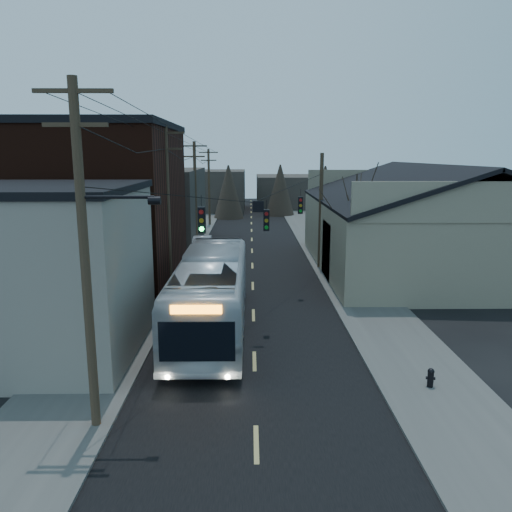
{
  "coord_description": "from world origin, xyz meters",
  "views": [
    {
      "loc": [
        -0.17,
        -11.3,
        8.4
      ],
      "look_at": [
        0.15,
        15.1,
        3.0
      ],
      "focal_mm": 35.0,
      "sensor_mm": 36.0,
      "label": 1
    }
  ],
  "objects": [
    {
      "name": "road_surface",
      "position": [
        0.0,
        30.0,
        0.01
      ],
      "size": [
        9.0,
        110.0,
        0.02
      ],
      "primitive_type": "cube",
      "color": "black",
      "rests_on": "ground"
    },
    {
      "name": "sidewalk_left",
      "position": [
        -6.5,
        30.0,
        0.06
      ],
      "size": [
        4.0,
        110.0,
        0.12
      ],
      "primitive_type": "cube",
      "color": "#474744",
      "rests_on": "ground"
    },
    {
      "name": "ground",
      "position": [
        0.0,
        0.0,
        0.0
      ],
      "size": [
        160.0,
        160.0,
        0.0
      ],
      "primitive_type": "plane",
      "color": "black",
      "rests_on": "ground"
    },
    {
      "name": "warehouse",
      "position": [
        13.0,
        25.0,
        2.7
      ],
      "size": [
        16.16,
        20.6,
        7.73
      ],
      "color": "gray",
      "rests_on": "ground"
    },
    {
      "name": "sidewalk_right",
      "position": [
        6.5,
        30.0,
        0.06
      ],
      "size": [
        4.0,
        110.0,
        0.12
      ],
      "primitive_type": "cube",
      "color": "#474744",
      "rests_on": "ground"
    },
    {
      "name": "building_far_right",
      "position": [
        7.0,
        70.0,
        2.5
      ],
      "size": [
        12.0,
        14.0,
        5.0
      ],
      "primitive_type": "cube",
      "color": "#342E2A",
      "rests_on": "ground"
    },
    {
      "name": "building_clapboard",
      "position": [
        -9.0,
        9.0,
        3.5
      ],
      "size": [
        8.0,
        8.0,
        7.0
      ],
      "primitive_type": "cube",
      "color": "slate",
      "rests_on": "ground"
    },
    {
      "name": "bare_tree",
      "position": [
        6.5,
        20.0,
        3.6
      ],
      "size": [
        0.4,
        0.4,
        7.2
      ],
      "primitive_type": "cone",
      "color": "black",
      "rests_on": "ground"
    },
    {
      "name": "bus",
      "position": [
        -2.04,
        11.92,
        1.86
      ],
      "size": [
        3.16,
        13.37,
        3.72
      ],
      "primitive_type": "imported",
      "rotation": [
        0.0,
        0.0,
        3.14
      ],
      "color": "silver",
      "rests_on": "ground"
    },
    {
      "name": "fire_hydrant",
      "position": [
        6.36,
        5.41,
        0.5
      ],
      "size": [
        0.34,
        0.24,
        0.71
      ],
      "rotation": [
        0.0,
        0.0,
        -0.22
      ],
      "color": "black",
      "rests_on": "sidewalk_right"
    },
    {
      "name": "building_left_far",
      "position": [
        -9.5,
        36.0,
        3.5
      ],
      "size": [
        9.0,
        14.0,
        7.0
      ],
      "primitive_type": "cube",
      "color": "#342E2A",
      "rests_on": "ground"
    },
    {
      "name": "building_far_left",
      "position": [
        -6.0,
        65.0,
        3.0
      ],
      "size": [
        10.0,
        12.0,
        6.0
      ],
      "primitive_type": "cube",
      "color": "#342E2A",
      "rests_on": "ground"
    },
    {
      "name": "utility_lines",
      "position": [
        -3.11,
        24.14,
        4.95
      ],
      "size": [
        11.24,
        45.28,
        10.5
      ],
      "color": "#382B1E",
      "rests_on": "ground"
    },
    {
      "name": "building_brick",
      "position": [
        -10.0,
        20.0,
        5.0
      ],
      "size": [
        10.0,
        12.0,
        10.0
      ],
      "primitive_type": "cube",
      "color": "black",
      "rests_on": "ground"
    },
    {
      "name": "parked_car",
      "position": [
        -4.3,
        30.28,
        0.78
      ],
      "size": [
        1.82,
        4.8,
        1.56
      ],
      "primitive_type": "imported",
      "rotation": [
        0.0,
        0.0,
        0.04
      ],
      "color": "#A6A8AE",
      "rests_on": "ground"
    }
  ]
}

